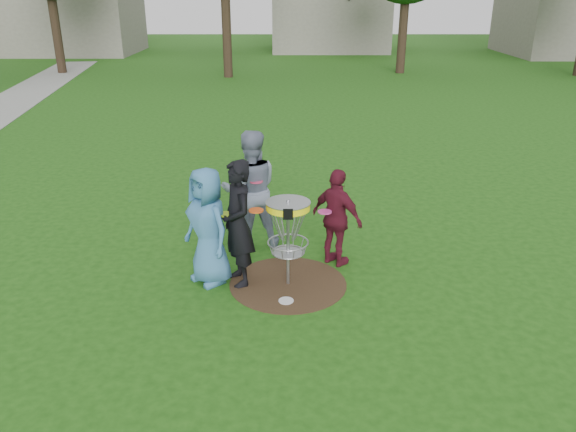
{
  "coord_description": "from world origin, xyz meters",
  "views": [
    {
      "loc": [
        -0.01,
        -7.58,
        4.21
      ],
      "look_at": [
        0.0,
        0.3,
        1.0
      ],
      "focal_mm": 35.0,
      "sensor_mm": 36.0,
      "label": 1
    }
  ],
  "objects_px": {
    "player_blue": "(208,226)",
    "player_grey": "(251,190)",
    "player_maroon": "(337,218)",
    "disc_golf_basket": "(288,223)",
    "player_black": "(238,224)"
  },
  "relations": [
    {
      "from": "player_black",
      "to": "player_grey",
      "type": "bearing_deg",
      "value": 152.3
    },
    {
      "from": "player_grey",
      "to": "disc_golf_basket",
      "type": "relative_size",
      "value": 1.49
    },
    {
      "from": "player_grey",
      "to": "player_maroon",
      "type": "bearing_deg",
      "value": 140.99
    },
    {
      "from": "player_blue",
      "to": "disc_golf_basket",
      "type": "xyz_separation_m",
      "value": [
        1.2,
        -0.11,
        0.11
      ]
    },
    {
      "from": "player_black",
      "to": "disc_golf_basket",
      "type": "height_order",
      "value": "player_black"
    },
    {
      "from": "player_black",
      "to": "player_maroon",
      "type": "xyz_separation_m",
      "value": [
        1.53,
        0.61,
        -0.17
      ]
    },
    {
      "from": "disc_golf_basket",
      "to": "player_grey",
      "type": "bearing_deg",
      "value": 114.11
    },
    {
      "from": "player_grey",
      "to": "player_maroon",
      "type": "distance_m",
      "value": 1.62
    },
    {
      "from": "player_blue",
      "to": "player_grey",
      "type": "bearing_deg",
      "value": 113.15
    },
    {
      "from": "player_blue",
      "to": "player_maroon",
      "type": "xyz_separation_m",
      "value": [
        1.98,
        0.57,
        -0.1
      ]
    },
    {
      "from": "player_grey",
      "to": "player_maroon",
      "type": "xyz_separation_m",
      "value": [
        1.42,
        -0.74,
        -0.22
      ]
    },
    {
      "from": "player_black",
      "to": "player_maroon",
      "type": "relative_size",
      "value": 1.21
    },
    {
      "from": "player_black",
      "to": "player_grey",
      "type": "xyz_separation_m",
      "value": [
        0.11,
        1.36,
        0.05
      ]
    },
    {
      "from": "player_maroon",
      "to": "disc_golf_basket",
      "type": "bearing_deg",
      "value": 83.07
    },
    {
      "from": "player_blue",
      "to": "disc_golf_basket",
      "type": "relative_size",
      "value": 1.32
    }
  ]
}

